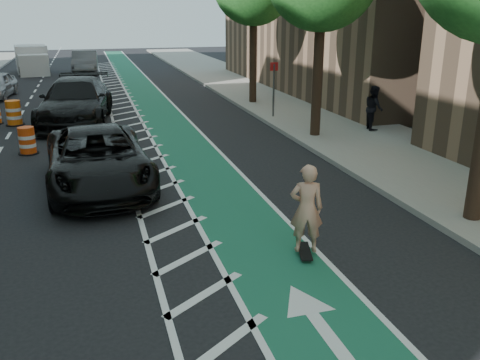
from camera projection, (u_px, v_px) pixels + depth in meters
name	position (u px, v px, depth m)	size (l,w,h in m)	color
ground	(109.00, 269.00, 9.42)	(120.00, 120.00, 0.00)	black
bike_lane	(177.00, 137.00, 19.32)	(2.00, 90.00, 0.01)	#1C634A
buffer_strip	(138.00, 139.00, 18.92)	(1.40, 90.00, 0.01)	silver
sidewalk_right	(333.00, 125.00, 21.05)	(5.00, 90.00, 0.15)	gray
curb_right	(277.00, 128.00, 20.39)	(0.12, 90.00, 0.16)	gray
sign_post	(274.00, 89.00, 21.95)	(0.35, 0.08, 2.47)	#4C4C4C
skateboard	(305.00, 251.00, 9.91)	(0.44, 0.83, 0.11)	black
skateboarder	(307.00, 209.00, 9.63)	(0.64, 0.42, 1.75)	tan
suv_near	(98.00, 159.00, 13.62)	(2.60, 5.64, 1.57)	black
suv_far	(76.00, 101.00, 21.37)	(2.61, 6.42, 1.86)	black
car_grey	(85.00, 62.00, 38.69)	(1.81, 5.18, 1.71)	#57585C
pedestrian	(374.00, 108.00, 19.60)	(0.83, 0.64, 1.70)	black
box_truck	(32.00, 61.00, 38.83)	(2.80, 5.16, 2.05)	silver
barrel_a	(27.00, 141.00, 16.88)	(0.66, 0.66, 0.91)	#E0410B
barrel_b	(14.00, 114.00, 21.15)	(0.76, 0.76, 1.03)	#FF650D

